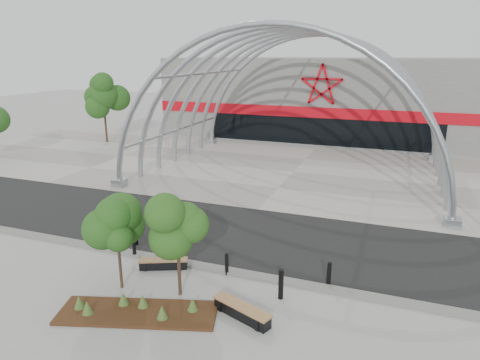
% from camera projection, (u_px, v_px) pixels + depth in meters
% --- Properties ---
extents(ground, '(140.00, 140.00, 0.00)m').
position_uv_depth(ground, '(207.00, 265.00, 17.86)').
color(ground, '#9E9E98').
rests_on(ground, ground).
extents(road, '(140.00, 7.00, 0.02)m').
position_uv_depth(road, '(236.00, 233.00, 21.00)').
color(road, black).
rests_on(road, ground).
extents(forecourt, '(60.00, 17.00, 0.04)m').
position_uv_depth(forecourt, '(293.00, 172.00, 31.79)').
color(forecourt, gray).
rests_on(forecourt, ground).
extents(kerb, '(60.00, 0.50, 0.12)m').
position_uv_depth(kerb, '(204.00, 267.00, 17.61)').
color(kerb, slate).
rests_on(kerb, ground).
extents(arena_building, '(34.00, 15.24, 8.00)m').
position_uv_depth(arena_building, '(333.00, 96.00, 46.80)').
color(arena_building, slate).
rests_on(arena_building, ground).
extents(vault_canopy, '(20.80, 15.80, 20.36)m').
position_uv_depth(vault_canopy, '(293.00, 172.00, 31.79)').
color(vault_canopy, '#9FA3A9').
rests_on(vault_canopy, ground).
extents(planting_bed, '(5.59, 3.11, 0.57)m').
position_uv_depth(planting_bed, '(136.00, 310.00, 14.50)').
color(planting_bed, black).
rests_on(planting_bed, ground).
extents(street_tree_0, '(1.54, 1.54, 3.52)m').
position_uv_depth(street_tree_0, '(117.00, 225.00, 15.45)').
color(street_tree_0, '#322518').
rests_on(street_tree_0, ground).
extents(street_tree_1, '(1.61, 1.61, 3.81)m').
position_uv_depth(street_tree_1, '(177.00, 225.00, 14.92)').
color(street_tree_1, '#33231A').
rests_on(street_tree_1, ground).
extents(bench_0, '(1.99, 1.19, 0.42)m').
position_uv_depth(bench_0, '(164.00, 264.00, 17.53)').
color(bench_0, black).
rests_on(bench_0, ground).
extents(bench_1, '(2.26, 1.27, 0.47)m').
position_uv_depth(bench_1, '(242.00, 312.00, 14.24)').
color(bench_1, black).
rests_on(bench_1, ground).
extents(bollard_0, '(0.16, 0.16, 0.99)m').
position_uv_depth(bollard_0, '(134.00, 246.00, 18.49)').
color(bollard_0, black).
rests_on(bollard_0, ground).
extents(bollard_1, '(0.18, 0.18, 1.10)m').
position_uv_depth(bollard_1, '(136.00, 234.00, 19.61)').
color(bollard_1, black).
rests_on(bollard_1, ground).
extents(bollard_2, '(0.14, 0.14, 0.90)m').
position_uv_depth(bollard_2, '(227.00, 264.00, 16.98)').
color(bollard_2, black).
rests_on(bollard_2, ground).
extents(bollard_3, '(0.18, 0.18, 1.14)m').
position_uv_depth(bollard_3, '(281.00, 284.00, 15.28)').
color(bollard_3, black).
rests_on(bollard_3, ground).
extents(bollard_4, '(0.16, 0.16, 0.99)m').
position_uv_depth(bollard_4, '(329.00, 274.00, 16.11)').
color(bollard_4, black).
rests_on(bollard_4, ground).
extents(bg_tree_0, '(3.00, 3.00, 6.45)m').
position_uv_depth(bg_tree_0, '(103.00, 95.00, 41.16)').
color(bg_tree_0, '#301F16').
rests_on(bg_tree_0, ground).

